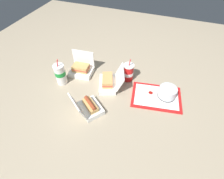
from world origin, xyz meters
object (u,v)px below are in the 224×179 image
object	(u,v)px
clamshell_hotdog_front	(89,107)
soda_cup_right	(60,74)
cake_container	(167,92)
clamshell_sandwich_corner	(109,82)
plastic_fork	(146,88)
soda_cup_left	(128,72)
clamshell_sandwich_back	(81,69)
ketchup_cup	(150,94)
food_tray	(156,97)

from	to	relation	value
clamshell_hotdog_front	soda_cup_right	world-z (taller)	soda_cup_right
cake_container	clamshell_sandwich_corner	world-z (taller)	clamshell_sandwich_corner
plastic_fork	soda_cup_left	xyz separation A→B (m)	(-0.17, 0.07, 0.06)
soda_cup_right	clamshell_sandwich_back	bearing A→B (deg)	59.08
clamshell_sandwich_corner	clamshell_sandwich_back	size ratio (longest dim) A/B	1.31
plastic_fork	clamshell_sandwich_corner	size ratio (longest dim) A/B	0.42
ketchup_cup	soda_cup_right	bearing A→B (deg)	-172.13
food_tray	plastic_fork	distance (m)	0.11
cake_container	soda_cup_left	xyz separation A→B (m)	(-0.33, 0.09, 0.02)
food_tray	ketchup_cup	distance (m)	0.05
soda_cup_right	ketchup_cup	bearing A→B (deg)	7.87
plastic_fork	soda_cup_left	size ratio (longest dim) A/B	0.52
plastic_fork	clamshell_hotdog_front	size ratio (longest dim) A/B	0.44
clamshell_sandwich_corner	clamshell_sandwich_back	xyz separation A→B (m)	(-0.28, 0.07, 0.00)
cake_container	clamshell_sandwich_corner	bearing A→B (deg)	-175.38
clamshell_sandwich_back	soda_cup_right	bearing A→B (deg)	-120.92
food_tray	ketchup_cup	bearing A→B (deg)	-177.63
plastic_fork	clamshell_sandwich_back	xyz separation A→B (m)	(-0.57, 0.01, 0.03)
food_tray	soda_cup_left	bearing A→B (deg)	154.72
food_tray	ketchup_cup	xyz separation A→B (m)	(-0.05, -0.00, 0.02)
food_tray	soda_cup_left	world-z (taller)	soda_cup_left
plastic_fork	soda_cup_left	world-z (taller)	soda_cup_left
soda_cup_left	cake_container	bearing A→B (deg)	-15.89
soda_cup_right	soda_cup_left	distance (m)	0.55
food_tray	clamshell_sandwich_corner	xyz separation A→B (m)	(-0.38, -0.01, 0.04)
food_tray	plastic_fork	size ratio (longest dim) A/B	3.70
clamshell_hotdog_front	plastic_fork	bearing A→B (deg)	46.08
cake_container	ketchup_cup	distance (m)	0.12
food_tray	soda_cup_right	world-z (taller)	soda_cup_right
clamshell_sandwich_back	soda_cup_right	distance (m)	0.20
cake_container	clamshell_sandwich_back	distance (m)	0.74
clamshell_sandwich_back	clamshell_sandwich_corner	bearing A→B (deg)	-14.04
food_tray	soda_cup_right	xyz separation A→B (m)	(-0.76, -0.10, 0.09)
plastic_fork	cake_container	bearing A→B (deg)	-11.50
plastic_fork	soda_cup_left	bearing A→B (deg)	153.60
food_tray	clamshell_sandwich_corner	distance (m)	0.39
food_tray	ketchup_cup	size ratio (longest dim) A/B	10.16
clamshell_hotdog_front	ketchup_cup	bearing A→B (deg)	37.29
ketchup_cup	clamshell_sandwich_back	bearing A→B (deg)	174.02
ketchup_cup	food_tray	bearing A→B (deg)	2.37
ketchup_cup	soda_cup_right	distance (m)	0.72
soda_cup_right	food_tray	bearing A→B (deg)	7.53
clamshell_sandwich_back	ketchup_cup	bearing A→B (deg)	-5.98
clamshell_hotdog_front	soda_cup_right	size ratio (longest dim) A/B	1.05
ketchup_cup	cake_container	bearing A→B (deg)	14.89
ketchup_cup	clamshell_hotdog_front	world-z (taller)	clamshell_hotdog_front
cake_container	clamshell_sandwich_corner	xyz separation A→B (m)	(-0.45, -0.04, -0.01)
cake_container	soda_cup_left	size ratio (longest dim) A/B	0.64
clamshell_hotdog_front	food_tray	bearing A→B (deg)	34.25
food_tray	clamshell_sandwich_back	size ratio (longest dim) A/B	2.02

